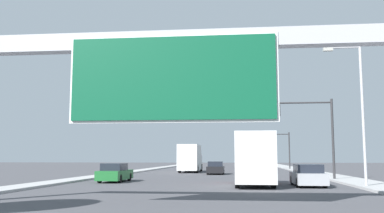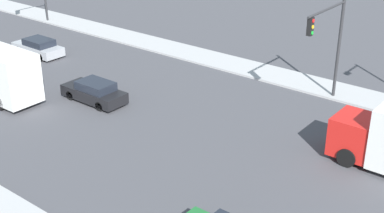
{
  "view_description": "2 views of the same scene",
  "coord_description": "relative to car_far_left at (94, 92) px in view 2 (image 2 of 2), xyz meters",
  "views": [
    {
      "loc": [
        2.45,
        1.85,
        1.9
      ],
      "look_at": [
        0.0,
        24.88,
        4.64
      ],
      "focal_mm": 40.0,
      "sensor_mm": 36.0,
      "label": 1
    },
    {
      "loc": [
        -21.02,
        25.15,
        14.15
      ],
      "look_at": [
        -0.52,
        41.4,
        2.22
      ],
      "focal_mm": 50.0,
      "sensor_mm": 36.0,
      "label": 2
    }
  ],
  "objects": [
    {
      "name": "car_near_left",
      "position": [
        3.5,
        10.52,
        -0.02
      ],
      "size": [
        1.83,
        4.52,
        1.37
      ],
      "color": "#A5A8AD",
      "rests_on": "ground"
    },
    {
      "name": "car_far_left",
      "position": [
        0.0,
        0.0,
        0.0
      ],
      "size": [
        1.81,
        4.52,
        1.42
      ],
      "color": "black",
      "rests_on": "ground"
    },
    {
      "name": "traffic_light_near_intersection",
      "position": [
        8.76,
        -11.88,
        3.86
      ],
      "size": [
        4.87,
        0.32,
        6.71
      ],
      "color": "#2D2D30",
      "rests_on": "ground"
    },
    {
      "name": "sidewalk_right",
      "position": [
        11.25,
        10.12,
        -0.6
      ],
      "size": [
        3.0,
        120.0,
        0.15
      ],
      "color": "#ACACAC",
      "rests_on": "ground"
    }
  ]
}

